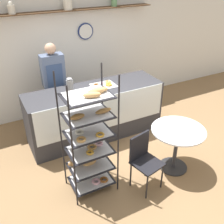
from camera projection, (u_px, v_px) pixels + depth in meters
name	position (u px, v px, depth m)	size (l,w,h in m)	color
ground_plane	(122.00, 165.00, 4.37)	(14.00, 14.00, 0.00)	olive
back_wall	(69.00, 49.00, 5.46)	(10.00, 0.30, 2.70)	white
display_counter	(95.00, 112.00, 4.92)	(2.51, 0.77, 0.98)	#333338
pastry_rack	(90.00, 139.00, 3.53)	(0.66, 0.49, 1.81)	black
person_worker	(54.00, 84.00, 4.98)	(0.42, 0.23, 1.71)	#282833
cafe_table	(177.00, 139.00, 4.05)	(0.82, 0.82, 0.74)	#262628
cafe_chair	(143.00, 156.00, 3.75)	(0.45, 0.45, 0.86)	black
coffee_carafe	(70.00, 88.00, 4.30)	(0.11, 0.11, 0.34)	gray
donut_tray_counter	(104.00, 85.00, 4.77)	(0.43, 0.35, 0.05)	silver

